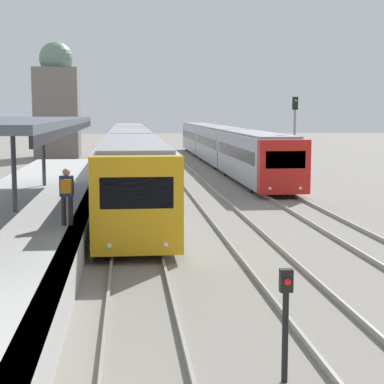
% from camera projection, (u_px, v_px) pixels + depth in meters
% --- Properties ---
extents(platform_canopy, '(4.00, 19.14, 3.05)m').
position_uv_depth(platform_canopy, '(14.00, 123.00, 20.81)').
color(platform_canopy, '#4C515B').
rests_on(platform_canopy, station_platform).
extents(person_on_platform, '(0.40, 0.40, 1.66)m').
position_uv_depth(person_on_platform, '(67.00, 192.00, 18.53)').
color(person_on_platform, '#2D2D33').
rests_on(person_on_platform, station_platform).
extents(train_near, '(2.61, 45.15, 3.14)m').
position_uv_depth(train_near, '(131.00, 152.00, 39.85)').
color(train_near, gold).
rests_on(train_near, ground_plane).
extents(train_far, '(2.51, 42.02, 3.02)m').
position_uv_depth(train_far, '(221.00, 144.00, 51.41)').
color(train_far, red).
rests_on(train_far, ground_plane).
extents(signal_post_near, '(0.20, 0.21, 1.82)m').
position_uv_depth(signal_post_near, '(286.00, 313.00, 9.97)').
color(signal_post_near, black).
rests_on(signal_post_near, ground_plane).
extents(signal_mast_far, '(0.28, 0.29, 5.04)m').
position_uv_depth(signal_mast_far, '(295.00, 131.00, 35.03)').
color(signal_mast_far, gray).
rests_on(signal_mast_far, ground_plane).
extents(distant_domed_building, '(4.00, 4.00, 10.58)m').
position_uv_depth(distant_domed_building, '(57.00, 103.00, 59.07)').
color(distant_domed_building, slate).
rests_on(distant_domed_building, ground_plane).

